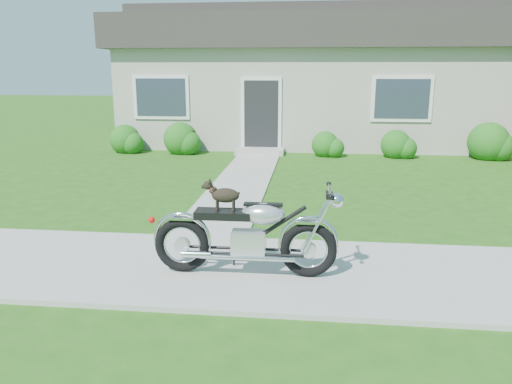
{
  "coord_description": "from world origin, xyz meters",
  "views": [
    {
      "loc": [
        0.0,
        -5.7,
        2.42
      ],
      "look_at": [
        -0.75,
        1.0,
        0.75
      ],
      "focal_mm": 35.0,
      "sensor_mm": 36.0,
      "label": 1
    }
  ],
  "objects_px": {
    "house": "(313,77)",
    "potted_plant_left": "(187,141)",
    "motorcycle_with_dog": "(248,234)",
    "potted_plant_right": "(327,144)"
  },
  "relations": [
    {
      "from": "potted_plant_right",
      "to": "motorcycle_with_dog",
      "type": "distance_m",
      "value": 8.84
    },
    {
      "from": "potted_plant_right",
      "to": "motorcycle_with_dog",
      "type": "relative_size",
      "value": 0.29
    },
    {
      "from": "house",
      "to": "motorcycle_with_dog",
      "type": "height_order",
      "value": "house"
    },
    {
      "from": "house",
      "to": "motorcycle_with_dog",
      "type": "bearing_deg",
      "value": -93.31
    },
    {
      "from": "potted_plant_left",
      "to": "motorcycle_with_dog",
      "type": "bearing_deg",
      "value": -71.44
    },
    {
      "from": "motorcycle_with_dog",
      "to": "potted_plant_left",
      "type": "bearing_deg",
      "value": 108.1
    },
    {
      "from": "house",
      "to": "potted_plant_left",
      "type": "relative_size",
      "value": 18.07
    },
    {
      "from": "potted_plant_right",
      "to": "motorcycle_with_dog",
      "type": "height_order",
      "value": "motorcycle_with_dog"
    },
    {
      "from": "potted_plant_right",
      "to": "potted_plant_left",
      "type": "bearing_deg",
      "value": 180.0
    },
    {
      "from": "house",
      "to": "potted_plant_left",
      "type": "distance_m",
      "value": 5.33
    }
  ]
}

